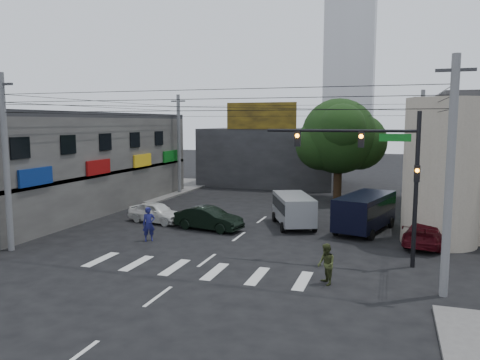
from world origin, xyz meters
The scene contains 20 objects.
ground centered at (0.00, 0.00, 0.00)m, with size 160.00×160.00×0.00m, color black.
sidewalk_far_left centered at (-18.00, 18.00, 0.07)m, with size 16.00×16.00×0.15m, color #514F4C.
building_left centered at (-18.00, 6.00, 3.50)m, with size 14.00×24.00×7.00m, color #413E3C.
corner_column centered at (11.00, 4.00, 4.00)m, with size 4.00×4.00×8.00m, color gray.
building_far centered at (-4.00, 26.00, 3.00)m, with size 14.00×10.00×6.00m, color #232326.
billboard centered at (-4.00, 21.10, 7.30)m, with size 7.00×0.30×2.60m, color olive.
tower_distant centered at (0.00, 70.00, 22.00)m, with size 9.00×9.00×44.00m, color silver.
street_tree centered at (4.00, 17.00, 5.47)m, with size 6.40×6.40×8.70m.
traffic_gantry centered at (7.82, -1.00, 4.83)m, with size 7.10×0.35×7.20m.
utility_pole_near_left centered at (-10.50, -4.50, 4.60)m, with size 0.32×0.32×9.20m, color #59595B.
utility_pole_near_right centered at (10.50, -4.50, 4.60)m, with size 0.32×0.32×9.20m, color #59595B.
utility_pole_far_left centered at (-10.50, 16.00, 4.60)m, with size 0.32×0.32×9.20m, color #59595B.
utility_pole_far_right centered at (10.50, 16.00, 4.60)m, with size 0.32×0.32×9.20m, color #59595B.
dark_sedan centered at (-2.36, 3.10, 0.72)m, with size 4.54×2.23×1.43m, color black.
white_compact centered at (-6.50, 4.00, 0.69)m, with size 4.31×2.50×1.38m, color silver.
maroon_sedan centered at (10.50, 3.51, 0.73)m, with size 3.29×5.41×1.46m, color #3F090F.
silver_minivan centered at (2.49, 5.68, 1.02)m, with size 3.67×5.12×2.03m, color gray, non-canonical shape.
navy_van centered at (6.94, 5.68, 1.14)m, with size 3.61×6.05×2.27m, color black, non-canonical shape.
traffic_officer centered at (-4.54, -0.53, 0.97)m, with size 0.85×0.79×1.94m, color #171851.
pedestrian_olive centered at (5.98, -4.60, 0.86)m, with size 0.97×1.04×1.72m, color #30381A.
Camera 1 is at (8.42, -23.54, 6.72)m, focal length 35.00 mm.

